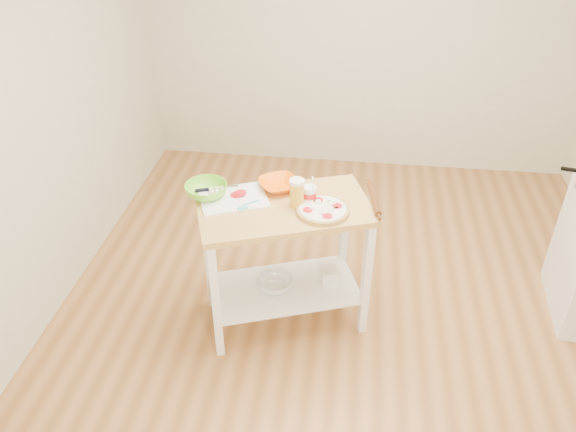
% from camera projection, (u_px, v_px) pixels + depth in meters
% --- Properties ---
extents(room_shell, '(4.04, 4.54, 2.74)m').
position_uv_depth(room_shell, '(361.00, 139.00, 3.10)').
color(room_shell, '#A46F3C').
rests_on(room_shell, ground).
extents(prep_island, '(1.16, 0.88, 0.90)m').
position_uv_depth(prep_island, '(285.00, 241.00, 3.50)').
color(prep_island, tan).
rests_on(prep_island, ground).
extents(pizza, '(0.32, 0.32, 0.05)m').
position_uv_depth(pizza, '(323.00, 209.00, 3.30)').
color(pizza, tan).
rests_on(pizza, prep_island).
extents(cutting_board, '(0.48, 0.43, 0.04)m').
position_uv_depth(cutting_board, '(233.00, 198.00, 3.42)').
color(cutting_board, white).
rests_on(cutting_board, prep_island).
extents(spatula, '(0.11, 0.13, 0.01)m').
position_uv_depth(spatula, '(247.00, 205.00, 3.34)').
color(spatula, '#41C3C2').
rests_on(spatula, cutting_board).
extents(knife, '(0.26, 0.12, 0.01)m').
position_uv_depth(knife, '(211.00, 189.00, 3.49)').
color(knife, silver).
rests_on(knife, cutting_board).
extents(orange_bowl, '(0.33, 0.33, 0.06)m').
position_uv_depth(orange_bowl, '(279.00, 185.00, 3.51)').
color(orange_bowl, '#FF6807').
rests_on(orange_bowl, prep_island).
extents(green_bowl, '(0.27, 0.27, 0.08)m').
position_uv_depth(green_bowl, '(206.00, 190.00, 3.43)').
color(green_bowl, '#75D12D').
rests_on(green_bowl, prep_island).
extents(beer_pint, '(0.09, 0.09, 0.18)m').
position_uv_depth(beer_pint, '(297.00, 193.00, 3.31)').
color(beer_pint, gold).
rests_on(beer_pint, prep_island).
extents(yogurt_tub, '(0.09, 0.09, 0.18)m').
position_uv_depth(yogurt_tub, '(309.00, 194.00, 3.37)').
color(yogurt_tub, white).
rests_on(yogurt_tub, prep_island).
extents(rolling_pin, '(0.09, 0.35, 0.04)m').
position_uv_depth(rolling_pin, '(374.00, 199.00, 3.39)').
color(rolling_pin, '#5D3215').
rests_on(rolling_pin, prep_island).
extents(shelf_glass_bowl, '(0.30, 0.30, 0.07)m').
position_uv_depth(shelf_glass_bowl, '(275.00, 283.00, 3.69)').
color(shelf_glass_bowl, silver).
rests_on(shelf_glass_bowl, prep_island).
extents(shelf_bin, '(0.14, 0.14, 0.11)m').
position_uv_depth(shelf_bin, '(329.00, 276.00, 3.72)').
color(shelf_bin, white).
rests_on(shelf_bin, prep_island).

